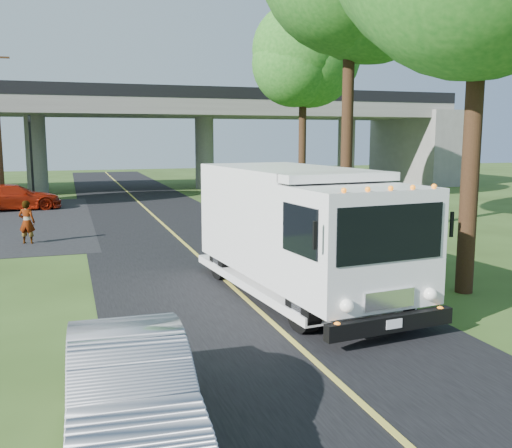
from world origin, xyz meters
name	(u,v)px	position (x,y,z in m)	size (l,w,h in m)	color
ground	(275,326)	(0.00, 0.00, 0.00)	(120.00, 120.00, 0.00)	#2D4217
road	(183,243)	(0.00, 10.00, 0.01)	(7.00, 90.00, 0.02)	black
lane_line	(183,242)	(0.00, 10.00, 0.03)	(0.12, 90.00, 0.01)	gold
overpass	(123,128)	(0.00, 32.00, 4.56)	(54.00, 10.00, 7.30)	slate
traffic_signal	(31,149)	(-6.00, 26.00, 3.20)	(0.18, 0.22, 5.20)	black
tree_right_far	(308,58)	(9.21, 19.84, 8.30)	(5.77, 5.67, 10.99)	#382314
step_van	(299,228)	(1.34, 1.95, 1.72)	(3.51, 7.78, 3.17)	white
red_sedan	(14,197)	(-6.79, 22.30, 0.70)	(1.96, 4.82, 1.40)	#9A1B09
silver_sedan	(130,390)	(-3.35, -3.70, 0.71)	(1.51, 4.32, 1.42)	#94959C
pedestrian	(27,222)	(-5.49, 11.58, 0.81)	(0.59, 0.39, 1.63)	gray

